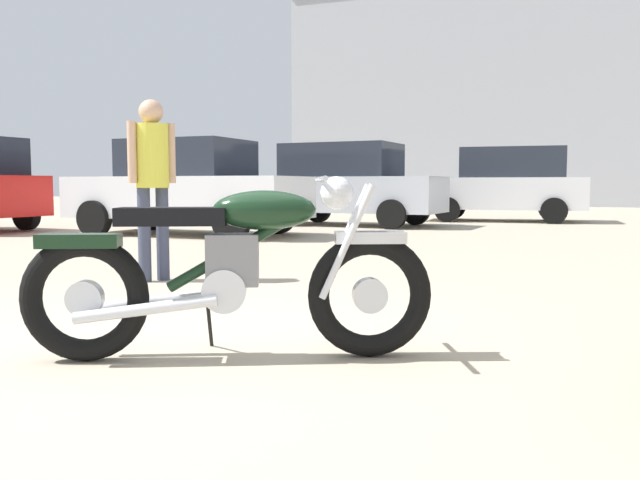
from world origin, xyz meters
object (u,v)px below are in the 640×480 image
at_px(bystander, 152,170).
at_px(dark_sedan_left, 348,183).
at_px(vintage_motorcycle, 232,271).
at_px(silver_sedan_mid, 188,188).
at_px(red_hatchback_near, 505,184).

height_order(bystander, dark_sedan_left, dark_sedan_left).
bearing_deg(vintage_motorcycle, bystander, 107.95).
relative_size(vintage_motorcycle, silver_sedan_mid, 0.46).
height_order(silver_sedan_mid, dark_sedan_left, dark_sedan_left).
relative_size(vintage_motorcycle, bystander, 1.20).
distance_m(silver_sedan_mid, red_hatchback_near, 8.14).
distance_m(vintage_motorcycle, red_hatchback_near, 13.75).
xyz_separation_m(bystander, red_hatchback_near, (2.99, 11.36, -0.10)).
bearing_deg(red_hatchback_near, bystander, 75.77).
height_order(silver_sedan_mid, red_hatchback_near, red_hatchback_near).
bearing_deg(silver_sedan_mid, dark_sedan_left, 64.92).
bearing_deg(bystander, silver_sedan_mid, 149.72).
distance_m(vintage_motorcycle, dark_sedan_left, 11.22).
relative_size(bystander, dark_sedan_left, 0.40).
height_order(red_hatchback_near, dark_sedan_left, same).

